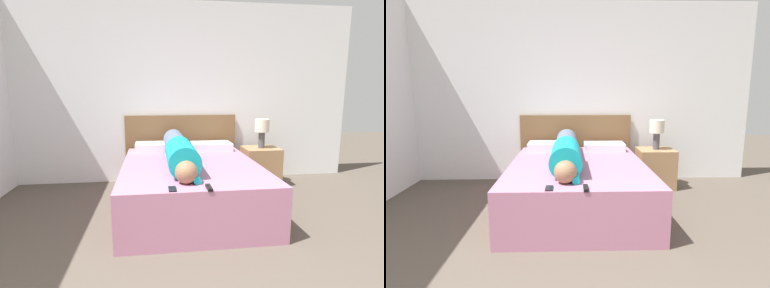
% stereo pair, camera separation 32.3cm
% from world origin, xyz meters
% --- Properties ---
extents(wall_back, '(5.58, 0.06, 2.60)m').
position_xyz_m(wall_back, '(0.00, 3.54, 1.30)').
color(wall_back, white).
rests_on(wall_back, ground_plane).
extents(bed, '(1.52, 1.98, 0.53)m').
position_xyz_m(bed, '(0.18, 2.36, 0.26)').
color(bed, '#B2708E').
rests_on(bed, ground_plane).
extents(headboard, '(1.64, 0.04, 0.99)m').
position_xyz_m(headboard, '(0.18, 3.47, 0.49)').
color(headboard, brown).
rests_on(headboard, ground_plane).
extents(nightstand, '(0.50, 0.43, 0.54)m').
position_xyz_m(nightstand, '(1.29, 3.09, 0.27)').
color(nightstand, '#A37A51').
rests_on(nightstand, ground_plane).
extents(table_lamp, '(0.20, 0.20, 0.41)m').
position_xyz_m(table_lamp, '(1.29, 3.09, 0.82)').
color(table_lamp, '#4C4C51').
rests_on(table_lamp, nightstand).
extents(person_lying, '(0.31, 1.76, 0.31)m').
position_xyz_m(person_lying, '(0.05, 2.37, 0.67)').
color(person_lying, '#936B4C').
rests_on(person_lying, bed).
extents(pillow_near_headboard, '(0.58, 0.34, 0.12)m').
position_xyz_m(pillow_near_headboard, '(-0.19, 3.10, 0.58)').
color(pillow_near_headboard, white).
rests_on(pillow_near_headboard, bed).
extents(pillow_second, '(0.55, 0.34, 0.10)m').
position_xyz_m(pillow_second, '(0.57, 3.10, 0.58)').
color(pillow_second, white).
rests_on(pillow_second, bed).
extents(tv_remote, '(0.04, 0.15, 0.02)m').
position_xyz_m(tv_remote, '(0.22, 1.44, 0.54)').
color(tv_remote, black).
rests_on(tv_remote, bed).
extents(cell_phone, '(0.06, 0.13, 0.01)m').
position_xyz_m(cell_phone, '(-0.09, 1.46, 0.53)').
color(cell_phone, black).
rests_on(cell_phone, bed).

